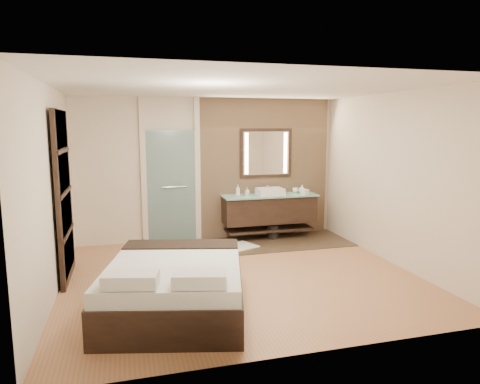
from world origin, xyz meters
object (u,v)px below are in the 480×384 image
object	(u,v)px
vanity	(269,209)
bed	(176,286)
waste_bin	(273,232)
mirror_unit	(266,153)

from	to	relation	value
vanity	bed	distance (m)	3.60
vanity	waste_bin	bearing A→B (deg)	-50.54
mirror_unit	bed	distance (m)	4.01
waste_bin	bed	bearing A→B (deg)	-128.41
mirror_unit	waste_bin	world-z (taller)	mirror_unit
vanity	waste_bin	world-z (taller)	vanity
mirror_unit	vanity	bearing A→B (deg)	-90.00
vanity	mirror_unit	bearing A→B (deg)	90.00
mirror_unit	waste_bin	bearing A→B (deg)	-79.65
waste_bin	mirror_unit	bearing A→B (deg)	100.35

